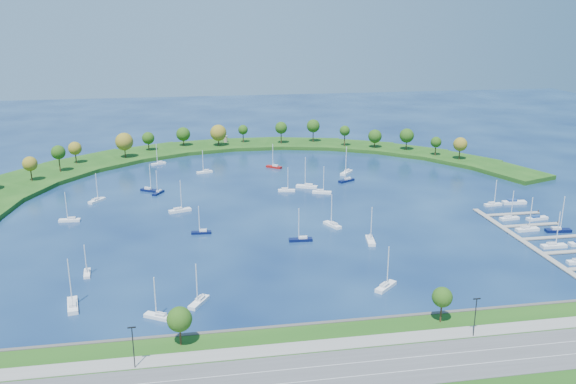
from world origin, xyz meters
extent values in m
plane|color=#071740|center=(0.00, 0.00, 0.00)|extent=(700.00, 700.00, 0.00)
cube|color=#184612|center=(0.00, -124.00, 0.80)|extent=(420.00, 42.00, 1.60)
cube|color=#474442|center=(0.00, -102.50, 0.90)|extent=(420.00, 1.20, 1.80)
cube|color=#515154|center=(0.00, -124.00, 1.66)|extent=(420.00, 16.00, 0.12)
cube|color=gray|center=(0.00, -113.00, 1.66)|extent=(420.00, 5.00, 0.12)
cube|color=silver|center=(0.00, -126.50, 1.73)|extent=(420.00, 0.15, 0.02)
cube|color=silver|center=(0.00, -121.50, 1.73)|extent=(420.00, 0.15, 0.02)
cylinder|color=#382314|center=(-40.00, -107.00, 4.22)|extent=(0.56, 0.56, 5.25)
sphere|color=#2A4C13|center=(-40.00, -107.00, 8.05)|extent=(6.00, 6.00, 6.00)
cylinder|color=#382314|center=(25.00, -107.00, 4.40)|extent=(0.56, 0.56, 5.60)
sphere|color=#2A4C13|center=(25.00, -107.00, 8.24)|extent=(5.20, 5.20, 5.20)
cylinder|color=black|center=(-50.00, -115.00, 6.60)|extent=(0.24, 0.24, 10.00)
cylinder|color=black|center=(30.00, -115.00, 6.60)|extent=(0.24, 0.24, 10.00)
cube|color=#184612|center=(-118.83, 37.57, 1.00)|extent=(50.23, 54.30, 2.00)
cube|color=#184612|center=(-104.03, 64.58, 1.00)|extent=(54.07, 56.09, 2.00)
cube|color=#184612|center=(-83.21, 87.27, 1.00)|extent=(55.20, 54.07, 2.00)
cube|color=#184612|center=(-57.57, 104.32, 1.00)|extent=(53.65, 48.47, 2.00)
cube|color=#184612|center=(-28.60, 114.76, 1.00)|extent=(49.62, 39.75, 2.00)
cube|color=#184612|center=(2.03, 117.98, 1.00)|extent=(44.32, 29.96, 2.00)
cube|color=#184612|center=(32.54, 113.79, 1.00)|extent=(49.49, 38.05, 2.00)
cube|color=#184612|center=(61.17, 102.44, 1.00)|extent=(51.13, 44.12, 2.00)
cube|color=#184612|center=(86.25, 84.58, 1.00)|extent=(49.19, 47.96, 2.00)
cube|color=#184612|center=(106.34, 61.24, 1.00)|extent=(43.90, 49.49, 2.00)
cube|color=#184612|center=(120.28, 33.78, 1.00)|extent=(35.67, 48.74, 2.00)
cylinder|color=#382314|center=(-108.25, 49.77, 5.40)|extent=(0.56, 0.56, 6.79)
sphere|color=brown|center=(-108.25, 49.77, 10.16)|extent=(6.82, 6.82, 6.82)
cylinder|color=#382314|center=(-98.44, 65.10, 6.18)|extent=(0.56, 0.56, 8.36)
sphere|color=#2A4C13|center=(-98.44, 65.10, 11.75)|extent=(6.91, 6.91, 6.91)
cylinder|color=#382314|center=(-93.49, 81.72, 5.27)|extent=(0.56, 0.56, 6.54)
sphere|color=brown|center=(-93.49, 81.72, 9.91)|extent=(6.88, 6.88, 6.88)
cylinder|color=#382314|center=(-69.44, 90.29, 5.46)|extent=(0.56, 0.56, 6.93)
sphere|color=brown|center=(-69.44, 90.29, 10.83)|extent=(9.52, 9.52, 9.52)
cylinder|color=#382314|center=(-57.79, 106.04, 4.89)|extent=(0.56, 0.56, 5.77)
sphere|color=#2A4C13|center=(-57.79, 106.04, 9.16)|extent=(6.94, 6.94, 6.94)
cylinder|color=#382314|center=(-38.24, 115.53, 4.65)|extent=(0.56, 0.56, 5.31)
sphere|color=#2A4C13|center=(-38.24, 115.53, 8.94)|extent=(8.15, 8.15, 8.15)
cylinder|color=#382314|center=(-17.94, 112.10, 4.92)|extent=(0.56, 0.56, 5.83)
sphere|color=brown|center=(-17.94, 112.10, 9.74)|extent=(9.53, 9.53, 9.53)
cylinder|color=#382314|center=(-2.78, 119.04, 5.30)|extent=(0.56, 0.56, 6.60)
sphere|color=#2A4C13|center=(-2.78, 119.04, 9.77)|extent=(5.83, 5.83, 5.83)
cylinder|color=#382314|center=(19.33, 112.24, 6.03)|extent=(0.56, 0.56, 8.07)
sphere|color=#2A4C13|center=(19.33, 112.24, 11.51)|extent=(7.20, 7.20, 7.20)
cylinder|color=#382314|center=(39.09, 113.49, 6.09)|extent=(0.56, 0.56, 8.19)
sphere|color=#2A4C13|center=(39.09, 113.49, 11.77)|extent=(7.90, 7.90, 7.90)
cylinder|color=#382314|center=(54.76, 98.78, 5.96)|extent=(0.56, 0.56, 7.91)
sphere|color=#2A4C13|center=(54.76, 98.78, 11.12)|extent=(6.03, 6.03, 6.03)
cylinder|color=#382314|center=(70.89, 91.69, 4.56)|extent=(0.56, 0.56, 5.13)
sphere|color=#2A4C13|center=(70.89, 91.69, 8.69)|extent=(7.84, 7.84, 7.84)
cylinder|color=#382314|center=(86.71, 82.71, 5.34)|extent=(0.56, 0.56, 6.68)
sphere|color=#2A4C13|center=(86.71, 82.71, 10.30)|extent=(8.12, 8.12, 8.12)
cylinder|color=#382314|center=(97.53, 66.82, 5.15)|extent=(0.56, 0.56, 6.30)
sphere|color=#2A4C13|center=(97.53, 66.82, 9.46)|extent=(5.85, 5.85, 5.85)
cylinder|color=#382314|center=(106.34, 55.75, 5.40)|extent=(0.56, 0.56, 6.79)
sphere|color=brown|center=(106.34, 55.75, 10.27)|extent=(7.38, 7.38, 7.38)
cylinder|color=gray|center=(-13.22, 121.31, 3.83)|extent=(2.20, 2.20, 3.67)
cylinder|color=gray|center=(-13.22, 121.31, 5.82)|extent=(2.60, 2.60, 0.30)
cube|color=gray|center=(78.00, -61.00, 0.35)|extent=(2.20, 82.00, 0.40)
cube|color=gray|center=(90.10, -67.60, 0.35)|extent=(22.00, 2.00, 0.40)
cube|color=gray|center=(90.10, -54.40, 0.35)|extent=(22.00, 2.00, 0.40)
cube|color=gray|center=(90.10, -41.20, 0.35)|extent=(22.00, 2.00, 0.40)
cylinder|color=#382314|center=(101.00, -41.20, 0.60)|extent=(0.36, 0.36, 1.60)
cube|color=gray|center=(90.10, -28.00, 0.35)|extent=(22.00, 2.00, 0.40)
cylinder|color=#382314|center=(101.00, -28.00, 0.60)|extent=(0.36, 0.36, 1.60)
cube|color=white|center=(-45.84, -90.00, 0.47)|extent=(7.93, 5.98, 0.95)
cube|color=silver|center=(-45.16, -90.41, 1.28)|extent=(3.17, 2.76, 0.66)
cylinder|color=silver|center=(-46.38, -89.67, 6.29)|extent=(0.32, 0.32, 10.69)
cube|color=#09103A|center=(1.43, -41.81, 0.49)|extent=(8.36, 2.75, 0.99)
cube|color=silver|center=(2.26, -41.86, 1.34)|extent=(2.97, 1.77, 0.69)
cylinder|color=silver|center=(0.77, -41.78, 6.56)|extent=(0.32, 0.32, 11.14)
cube|color=white|center=(-28.34, 57.92, 0.48)|extent=(8.22, 4.53, 0.95)
cube|color=silver|center=(-27.59, 58.16, 1.28)|extent=(3.12, 2.33, 0.67)
cylinder|color=silver|center=(-28.95, 57.73, 6.30)|extent=(0.32, 0.32, 10.70)
cube|color=white|center=(-75.15, 17.70, 0.50)|extent=(6.85, 8.19, 1.01)
cube|color=silver|center=(-75.65, 17.02, 1.36)|extent=(3.06, 3.35, 0.71)
cylinder|color=silver|center=(-74.76, 18.25, 6.68)|extent=(0.32, 0.32, 11.35)
cube|color=white|center=(-40.38, -1.87, 0.54)|extent=(9.29, 5.27, 1.07)
cube|color=silver|center=(-41.23, -2.16, 1.45)|extent=(3.53, 2.68, 0.75)
cylinder|color=silver|center=(-39.70, -1.63, 7.12)|extent=(0.32, 0.32, 12.09)
cube|color=white|center=(41.36, 44.50, 0.57)|extent=(8.08, 9.03, 1.14)
cube|color=silver|center=(41.96, 45.23, 1.54)|extent=(3.55, 3.75, 0.80)
cylinder|color=silver|center=(40.88, 43.91, 7.55)|extent=(0.32, 0.32, 12.83)
cube|color=#99120D|center=(7.51, 62.34, 0.51)|extent=(8.10, 7.16, 1.02)
cube|color=silver|center=(8.17, 61.81, 1.37)|extent=(3.35, 3.15, 0.71)
cylinder|color=silver|center=(6.98, 62.77, 6.74)|extent=(0.32, 0.32, 11.44)
cube|color=#09103A|center=(-32.73, -28.44, 0.43)|extent=(7.28, 2.52, 0.86)
cube|color=silver|center=(-32.02, -28.49, 1.16)|extent=(2.60, 1.58, 0.60)
cylinder|color=silver|center=(-33.30, -28.39, 5.69)|extent=(0.32, 0.32, 9.66)
cube|color=white|center=(25.28, -46.96, 0.53)|extent=(3.92, 9.20, 1.07)
cube|color=silver|center=(25.43, -46.09, 1.44)|extent=(2.23, 3.36, 0.75)
cylinder|color=silver|center=(25.17, -47.67, 7.08)|extent=(0.32, 0.32, 12.02)
cube|color=white|center=(6.77, 19.10, 0.46)|extent=(7.83, 3.35, 0.91)
cube|color=silver|center=(6.02, 19.23, 1.23)|extent=(2.86, 1.91, 0.64)
cylinder|color=silver|center=(7.37, 19.00, 6.03)|extent=(0.32, 0.32, 10.24)
cube|color=#09103A|center=(-53.77, 29.55, 0.52)|extent=(8.68, 6.58, 1.04)
cube|color=silver|center=(-54.51, 30.00, 1.41)|extent=(3.48, 3.03, 0.73)
cylinder|color=silver|center=(-53.18, 29.19, 6.90)|extent=(0.32, 0.32, 11.72)
cube|color=white|center=(21.76, 13.50, 0.51)|extent=(8.77, 4.94, 1.01)
cube|color=silver|center=(20.95, 13.77, 1.37)|extent=(3.33, 2.51, 0.71)
cylinder|color=silver|center=(22.40, 13.29, 6.72)|extent=(0.32, 0.32, 11.42)
cube|color=white|center=(-68.36, -58.36, 0.41)|extent=(2.64, 6.93, 0.81)
cube|color=silver|center=(-68.44, -57.69, 1.10)|extent=(1.58, 2.50, 0.57)
cylinder|color=silver|center=(-68.30, -58.90, 5.37)|extent=(0.32, 0.32, 9.13)
cube|color=white|center=(16.88, 23.22, 0.59)|extent=(10.06, 6.56, 1.18)
cube|color=silver|center=(17.77, 22.81, 1.59)|extent=(3.92, 3.17, 0.82)
cylinder|color=silver|center=(16.17, 23.54, 7.79)|extent=(0.32, 0.32, 13.23)
cube|color=#09103A|center=(37.57, 30.46, 0.52)|extent=(8.68, 6.28, 1.03)
cube|color=silver|center=(38.32, 30.88, 1.39)|extent=(3.45, 2.93, 0.72)
cylinder|color=silver|center=(36.96, 30.13, 6.83)|extent=(0.32, 0.32, 11.60)
cube|color=#09103A|center=(-49.93, 25.12, 0.44)|extent=(5.34, 7.42, 0.88)
cube|color=silver|center=(-49.57, 25.76, 1.19)|extent=(2.50, 2.94, 0.62)
cylinder|color=silver|center=(-50.21, 24.60, 5.84)|extent=(0.32, 0.32, 9.91)
cube|color=white|center=(18.71, -83.06, 0.52)|extent=(8.09, 7.68, 1.05)
cube|color=silver|center=(18.07, -83.65, 1.41)|extent=(3.41, 3.32, 0.73)
cylinder|color=silver|center=(19.23, -82.59, 6.93)|extent=(0.32, 0.32, 11.77)
cube|color=white|center=(-51.69, 79.59, 0.47)|extent=(7.95, 5.56, 0.94)
cube|color=silver|center=(-50.99, 79.95, 1.27)|extent=(3.14, 2.63, 0.66)
cylinder|color=silver|center=(-52.24, 79.30, 6.22)|extent=(0.32, 0.32, 10.57)
cube|color=white|center=(16.06, -28.99, 0.51)|extent=(5.68, 8.66, 1.01)
cube|color=silver|center=(16.41, -29.76, 1.37)|extent=(2.74, 3.38, 0.71)
cylinder|color=silver|center=(15.78, -28.38, 6.72)|extent=(0.32, 0.32, 11.40)
cube|color=white|center=(-69.06, -79.90, 0.57)|extent=(4.34, 9.82, 1.14)
cube|color=silver|center=(-68.89, -80.83, 1.54)|extent=(2.43, 3.61, 0.80)
cylinder|color=silver|center=(-69.20, -79.15, 7.55)|extent=(0.32, 0.32, 12.82)
cube|color=white|center=(-35.17, -83.62, 0.50)|extent=(6.25, 8.31, 1.00)
cube|color=silver|center=(-34.75, -82.91, 1.34)|extent=(2.89, 3.33, 0.70)
cylinder|color=silver|center=(-35.51, -84.19, 6.60)|extent=(0.32, 0.32, 11.20)
cube|color=white|center=(-82.23, -6.49, 0.48)|extent=(8.05, 2.67, 0.95)
cube|color=silver|center=(-81.44, -6.53, 1.29)|extent=(2.86, 1.71, 0.67)
cylinder|color=silver|center=(-82.86, -6.45, 6.31)|extent=(0.32, 0.32, 10.72)
cube|color=white|center=(85.60, -62.38, 0.52)|extent=(8.79, 2.63, 1.05)
cube|color=silver|center=(84.73, -62.36, 1.42)|extent=(3.10, 1.78, 0.73)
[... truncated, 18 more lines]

